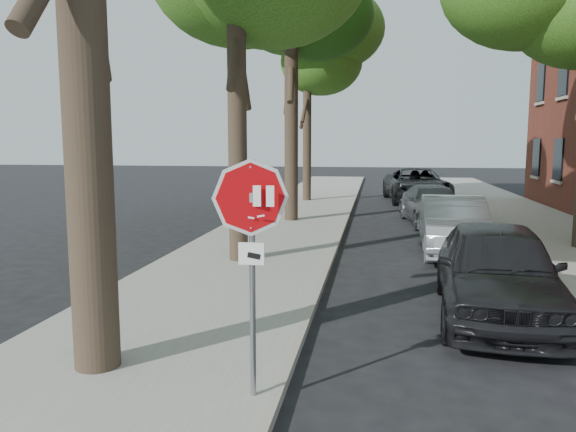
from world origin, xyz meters
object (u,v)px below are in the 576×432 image
(car_d, at_px, (416,185))
(car_a, at_px, (497,270))
(car_c, at_px, (433,205))
(tree_far, at_px, (307,49))
(stop_sign, at_px, (251,232))
(car_b, at_px, (453,226))

(car_d, bearing_deg, car_a, -95.13)
(car_c, xyz_separation_m, car_d, (-0.07, 7.50, 0.15))
(car_c, bearing_deg, tree_far, 121.53)
(car_d, bearing_deg, tree_far, -175.66)
(stop_sign, bearing_deg, tree_far, 95.46)
(stop_sign, bearing_deg, car_a, 48.69)
(stop_sign, relative_size, car_b, 0.58)
(stop_sign, height_order, car_b, stop_sign)
(stop_sign, relative_size, car_d, 0.44)
(tree_far, height_order, car_a, tree_far)
(tree_far, bearing_deg, car_c, -51.13)
(tree_far, bearing_deg, stop_sign, -84.54)
(stop_sign, height_order, car_a, stop_sign)
(stop_sign, relative_size, tree_far, 0.28)
(car_a, bearing_deg, car_c, 94.81)
(stop_sign, xyz_separation_m, car_a, (3.30, 3.76, -1.15))
(car_d, bearing_deg, car_b, -95.04)
(car_c, relative_size, car_d, 0.78)
(tree_far, xyz_separation_m, car_b, (5.32, -11.97, -6.47))
(car_a, bearing_deg, car_b, 94.81)
(tree_far, relative_size, car_b, 2.07)
(car_b, bearing_deg, tree_far, 115.84)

